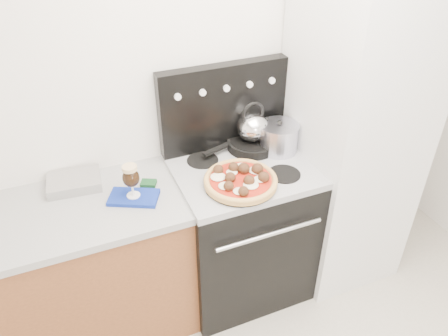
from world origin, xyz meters
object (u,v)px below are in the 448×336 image
pizza_pan (240,184)px  fridge (350,140)px  base_cabinet (54,284)px  oven_mitt (134,197)px  pizza (241,179)px  skillet (252,144)px  beer_glass (131,181)px  stock_pot (279,138)px  stove_body (241,231)px  tea_kettle (253,125)px

pizza_pan → fridge: bearing=9.0°
base_cabinet → oven_mitt: (0.49, -0.05, 0.48)m
pizza → pizza_pan: bearing=0.0°
fridge → skillet: (-0.56, 0.19, -0.00)m
base_cabinet → oven_mitt: bearing=-5.5°
beer_glass → stock_pot: 0.89m
skillet → fridge: bearing=-19.1°
pizza → base_cabinet: bearing=170.4°
oven_mitt → base_cabinet: bearing=174.5°
pizza → skillet: pizza is taller
stove_body → pizza_pan: size_ratio=2.38×
fridge → beer_glass: (-1.32, 0.00, 0.06)m
beer_glass → stock_pot: bearing=6.8°
oven_mitt → tea_kettle: 0.80m
pizza_pan → stock_pot: 0.42m
base_cabinet → pizza_pan: pizza_pan is taller
pizza → oven_mitt: bearing=166.8°
oven_mitt → pizza: bearing=-13.2°
stock_pot → fridge: bearing=-14.2°
base_cabinet → pizza_pan: (1.03, -0.17, 0.50)m
skillet → pizza_pan: bearing=-124.6°
oven_mitt → tea_kettle: size_ratio=1.21×
pizza → tea_kettle: size_ratio=1.87×
pizza → skillet: (0.22, 0.32, -0.01)m
base_cabinet → pizza: 1.17m
fridge → pizza_pan: fridge is taller
base_cabinet → fridge: (1.80, -0.05, 0.52)m
base_cabinet → stock_pot: 1.49m
tea_kettle → fridge: bearing=-1.0°
beer_glass → fridge: bearing=-0.2°
pizza → stove_body: bearing=61.8°
fridge → tea_kettle: fridge is taller
base_cabinet → skillet: (1.24, 0.14, 0.52)m
base_cabinet → stock_pot: bearing=2.5°
skillet → stock_pot: size_ratio=1.33×
base_cabinet → oven_mitt: 0.69m
oven_mitt → pizza: 0.56m
pizza_pan → pizza: (0.00, 0.00, 0.03)m
tea_kettle → beer_glass: bearing=-147.8°
stove_body → tea_kettle: bearing=50.5°
stove_body → beer_glass: bearing=-178.0°
fridge → tea_kettle: size_ratio=9.28×
pizza → tea_kettle: bearing=55.4°
oven_mitt → beer_glass: beer_glass is taller
beer_glass → stock_pot: beer_glass is taller
stove_body → tea_kettle: 0.67m
base_cabinet → pizza_pan: bearing=-9.6°
pizza_pan → skillet: (0.22, 0.32, 0.02)m
fridge → oven_mitt: 1.32m
oven_mitt → pizza_pan: pizza_pan is taller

